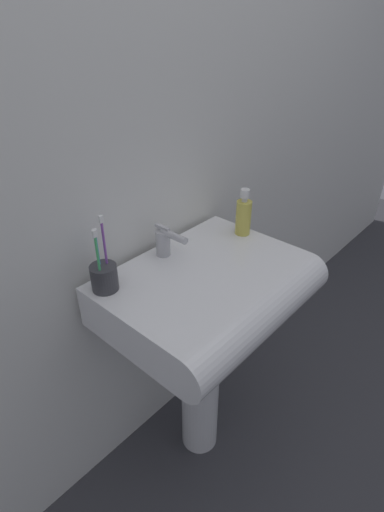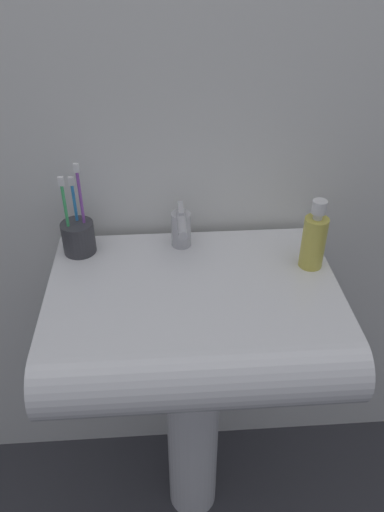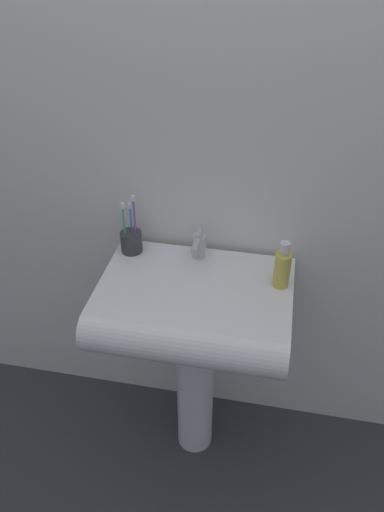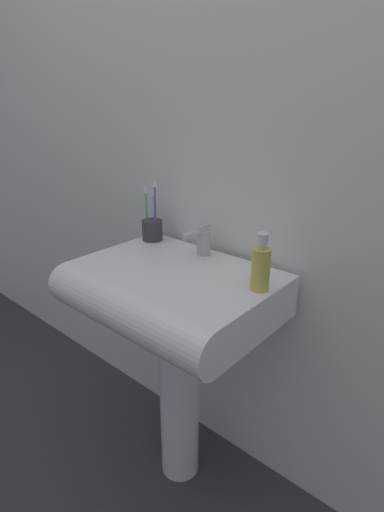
% 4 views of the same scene
% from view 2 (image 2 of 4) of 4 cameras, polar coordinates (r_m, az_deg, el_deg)
% --- Properties ---
extents(ground_plane, '(6.00, 6.00, 0.00)m').
position_cam_2_polar(ground_plane, '(1.74, 0.08, -25.58)').
color(ground_plane, '#38383D').
rests_on(ground_plane, ground).
extents(wall_back, '(5.00, 0.05, 2.40)m').
position_cam_2_polar(wall_back, '(1.15, -0.80, 19.05)').
color(wall_back, silver).
rests_on(wall_back, ground).
extents(sink_pedestal, '(0.14, 0.14, 0.71)m').
position_cam_2_polar(sink_pedestal, '(1.44, 0.09, -18.60)').
color(sink_pedestal, white).
rests_on(sink_pedestal, ground).
extents(sink_basin, '(0.63, 0.48, 0.13)m').
position_cam_2_polar(sink_basin, '(1.09, 0.30, -7.46)').
color(sink_basin, white).
rests_on(sink_basin, sink_pedestal).
extents(faucet, '(0.05, 0.13, 0.10)m').
position_cam_2_polar(faucet, '(1.17, -1.24, 3.23)').
color(faucet, '#B7B7BC').
rests_on(faucet, sink_basin).
extents(toothbrush_cup, '(0.08, 0.08, 0.22)m').
position_cam_2_polar(toothbrush_cup, '(1.19, -12.87, 2.29)').
color(toothbrush_cup, '#38383D').
rests_on(toothbrush_cup, sink_basin).
extents(soap_bottle, '(0.05, 0.05, 0.17)m').
position_cam_2_polar(soap_bottle, '(1.13, 13.76, 1.84)').
color(soap_bottle, gold).
rests_on(soap_bottle, sink_basin).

